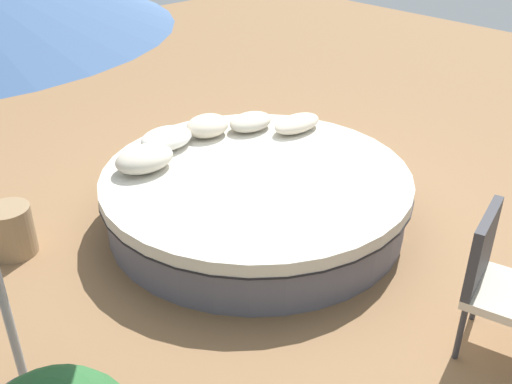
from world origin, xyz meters
The scene contains 9 objects.
ground_plane centered at (0.00, 0.00, 0.00)m, with size 16.00×16.00×0.00m, color olive.
round_bed centered at (0.00, 0.00, 0.25)m, with size 2.68×2.68×0.49m.
throw_pillow_0 centered at (-0.90, -0.38, 0.57)m, with size 0.55×0.29×0.16m, color beige.
throw_pillow_1 centered at (-0.59, -0.72, 0.57)m, with size 0.47×0.33×0.16m, color beige.
throw_pillow_2 centered at (-0.18, -0.89, 0.59)m, with size 0.44×0.36×0.20m, color beige.
throw_pillow_3 centered at (0.27, -0.93, 0.58)m, with size 0.51×0.38×0.19m, color white.
throw_pillow_4 centered at (0.67, -0.69, 0.59)m, with size 0.53×0.39×0.21m, color beige.
patio_chair centered at (-0.06, 2.16, 0.56)m, with size 0.64×0.62×0.98m.
side_table centered at (1.79, -0.98, 0.21)m, with size 0.36×0.36×0.42m, color #997A56.
Camera 1 is at (3.05, 3.30, 2.84)m, focal length 41.40 mm.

